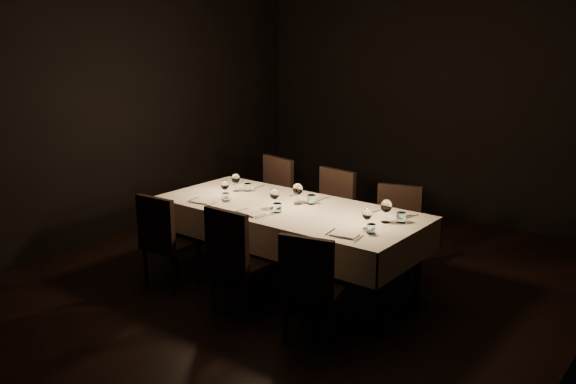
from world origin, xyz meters
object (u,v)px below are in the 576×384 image
Objects in this scene: dining_table at (288,214)px; chair_far_right at (396,228)px; chair_far_center at (330,211)px; chair_near_center at (236,256)px; chair_near_right at (311,283)px; chair_far_left at (270,198)px; chair_near_left at (165,236)px.

dining_table is 2.82× the size of chair_far_right.
chair_near_center is at bearing -78.99° from chair_far_center.
chair_near_center is 1.05× the size of chair_far_right.
chair_far_right reaches higher than dining_table.
chair_near_right is at bearing -102.14° from chair_far_right.
chair_far_left is at bearing 137.94° from dining_table.
chair_near_left is 1.68m from chair_near_right.
chair_near_right is (0.83, -0.79, -0.19)m from dining_table.
chair_far_center reaches higher than dining_table.
chair_near_center is at bearing 175.42° from chair_near_left.
chair_near_left is at bearing -79.26° from chair_far_left.
chair_far_center is at bearing -73.83° from chair_near_right.
chair_near_center is 1.74m from chair_far_left.
chair_near_center is at bearing -86.94° from dining_table.
dining_table is 1.13m from chair_far_left.
chair_near_center is 0.98× the size of chair_far_center.
dining_table is at bearing -30.46° from chair_far_left.
chair_far_right is (0.76, 0.01, -0.03)m from chair_far_center.
chair_far_right is at bearing 8.44° from chair_far_center.
dining_table is 2.66× the size of chair_far_center.
chair_near_right is at bearing -53.07° from chair_far_center.
chair_far_left is at bearing -56.17° from chair_near_right.
chair_far_right is (0.71, 0.78, -0.19)m from dining_table.
chair_near_center is at bearing -15.84° from chair_near_right.
dining_table is at bearing -56.96° from chair_near_right.
chair_far_left is (-0.87, 1.51, 0.02)m from chair_near_center.
dining_table is 2.82× the size of chair_near_left.
chair_near_left is 1.01× the size of chair_near_right.
chair_near_center is 1.05× the size of chair_near_right.
chair_near_left is 0.89m from chair_near_center.
chair_far_right is (1.56, 1.54, 0.00)m from chair_near_left.
chair_near_left is at bearing -110.26° from chair_far_center.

